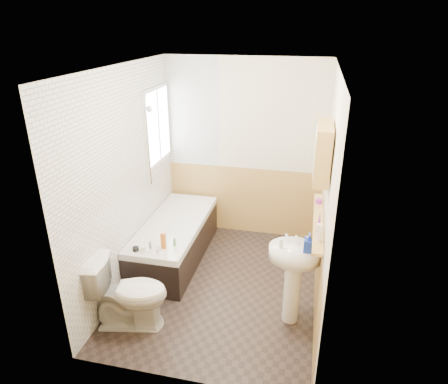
{
  "coord_description": "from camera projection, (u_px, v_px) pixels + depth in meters",
  "views": [
    {
      "loc": [
        0.91,
        -3.83,
        2.91
      ],
      "look_at": [
        0.0,
        0.15,
        1.15
      ],
      "focal_mm": 32.0,
      "sensor_mm": 36.0,
      "label": 1
    }
  ],
  "objects": [
    {
      "name": "tile_cladding_left",
      "position": [
        127.0,
        180.0,
        4.49
      ],
      "size": [
        0.01,
        2.8,
        2.5
      ],
      "primitive_type": "cube",
      "color": "white",
      "rests_on": "wall_left"
    },
    {
      "name": "pine_shelf",
      "position": [
        318.0,
        221.0,
        4.04
      ],
      "size": [
        0.1,
        1.33,
        0.03
      ],
      "primitive_type": "cube",
      "color": "tan",
      "rests_on": "wall_right"
    },
    {
      "name": "wall_back",
      "position": [
        244.0,
        150.0,
        5.53
      ],
      "size": [
        2.2,
        0.02,
        2.5
      ],
      "primitive_type": "cube",
      "color": "beige",
      "rests_on": "ground"
    },
    {
      "name": "bathtub",
      "position": [
        175.0,
        239.0,
        5.22
      ],
      "size": [
        0.7,
        1.73,
        0.67
      ],
      "color": "black",
      "rests_on": "floor"
    },
    {
      "name": "clear_bottle",
      "position": [
        281.0,
        243.0,
        3.85
      ],
      "size": [
        0.05,
        0.05,
        0.1
      ],
      "primitive_type": "cylinder",
      "rotation": [
        0.0,
        0.0,
        0.36
      ],
      "color": "silver",
      "rests_on": "sink"
    },
    {
      "name": "medicine_cabinet",
      "position": [
        323.0,
        152.0,
        3.68
      ],
      "size": [
        0.15,
        0.58,
        0.52
      ],
      "color": "tan",
      "rests_on": "wall_right"
    },
    {
      "name": "wall_front",
      "position": [
        178.0,
        260.0,
        3.01
      ],
      "size": [
        2.2,
        0.02,
        2.5
      ],
      "primitive_type": "cube",
      "color": "beige",
      "rests_on": "ground"
    },
    {
      "name": "green_bottle",
      "position": [
        319.0,
        222.0,
        3.74
      ],
      "size": [
        0.05,
        0.05,
        0.23
      ],
      "primitive_type": "cone",
      "rotation": [
        0.0,
        0.0,
        0.13
      ],
      "color": "purple",
      "rests_on": "pine_shelf"
    },
    {
      "name": "wainscot_right",
      "position": [
        318.0,
        261.0,
        4.34
      ],
      "size": [
        0.01,
        2.8,
        1.0
      ],
      "primitive_type": "cube",
      "color": "tan",
      "rests_on": "wall_right"
    },
    {
      "name": "black_jar",
      "position": [
        319.0,
        201.0,
        4.39
      ],
      "size": [
        0.09,
        0.09,
        0.04
      ],
      "primitive_type": "cylinder",
      "rotation": [
        0.0,
        0.0,
        -0.41
      ],
      "color": "purple",
      "rests_on": "pine_shelf"
    },
    {
      "name": "blue_gel",
      "position": [
        163.0,
        241.0,
        4.48
      ],
      "size": [
        0.05,
        0.04,
        0.19
      ],
      "primitive_type": "cube",
      "rotation": [
        0.0,
        0.0,
        -0.03
      ],
      "color": "orange",
      "rests_on": "bathtub"
    },
    {
      "name": "window",
      "position": [
        158.0,
        126.0,
        5.18
      ],
      "size": [
        0.03,
        0.79,
        0.99
      ],
      "color": "white",
      "rests_on": "wall_left"
    },
    {
      "name": "foam_can",
      "position": [
        319.0,
        233.0,
        3.61
      ],
      "size": [
        0.06,
        0.06,
        0.17
      ],
      "primitive_type": "cylinder",
      "rotation": [
        0.0,
        0.0,
        -0.14
      ],
      "color": "silver",
      "rests_on": "pine_shelf"
    },
    {
      "name": "toilet",
      "position": [
        129.0,
        293.0,
        4.01
      ],
      "size": [
        0.86,
        0.58,
        0.77
      ],
      "primitive_type": "imported",
      "rotation": [
        0.0,
        0.0,
        1.75
      ],
      "color": "white",
      "rests_on": "floor"
    },
    {
      "name": "tile_return_back",
      "position": [
        192.0,
        112.0,
        5.46
      ],
      "size": [
        0.75,
        0.01,
        1.5
      ],
      "primitive_type": "cube",
      "color": "white",
      "rests_on": "wall_back"
    },
    {
      "name": "sink",
      "position": [
        294.0,
        269.0,
        3.98
      ],
      "size": [
        0.51,
        0.42,
        0.99
      ],
      "rotation": [
        0.0,
        0.0,
        0.07
      ],
      "color": "white",
      "rests_on": "floor"
    },
    {
      "name": "ceiling",
      "position": [
        220.0,
        67.0,
        3.77
      ],
      "size": [
        2.8,
        2.8,
        0.0
      ],
      "primitive_type": "plane",
      "rotation": [
        3.14,
        0.0,
        0.0
      ],
      "color": "white",
      "rests_on": "ground"
    },
    {
      "name": "wall_right",
      "position": [
        327.0,
        198.0,
        4.04
      ],
      "size": [
        0.02,
        2.8,
        2.5
      ],
      "primitive_type": "cube",
      "color": "beige",
      "rests_on": "ground"
    },
    {
      "name": "wainscot_front",
      "position": [
        183.0,
        335.0,
        3.32
      ],
      "size": [
        2.2,
        0.01,
        1.0
      ],
      "primitive_type": "cube",
      "color": "tan",
      "rests_on": "wall_front"
    },
    {
      "name": "floor",
      "position": [
        221.0,
        285.0,
        4.76
      ],
      "size": [
        2.8,
        2.8,
        0.0
      ],
      "primitive_type": "plane",
      "color": "black",
      "rests_on": "ground"
    },
    {
      "name": "shower_riser",
      "position": [
        148.0,
        132.0,
        4.82
      ],
      "size": [
        0.1,
        0.08,
        1.16
      ],
      "color": "silver",
      "rests_on": "wall_left"
    },
    {
      "name": "orange_bottle",
      "position": [
        175.0,
        242.0,
        4.56
      ],
      "size": [
        0.04,
        0.04,
        0.09
      ],
      "primitive_type": "cylinder",
      "rotation": [
        0.0,
        0.0,
        -0.32
      ],
      "color": "#388447",
      "rests_on": "bathtub"
    },
    {
      "name": "wainscot_back",
      "position": [
        243.0,
        200.0,
        5.81
      ],
      "size": [
        2.2,
        0.01,
        1.0
      ],
      "primitive_type": "cube",
      "color": "tan",
      "rests_on": "wall_back"
    },
    {
      "name": "wall_left",
      "position": [
        125.0,
        180.0,
        4.49
      ],
      "size": [
        0.02,
        2.8,
        2.5
      ],
      "primitive_type": "cube",
      "color": "beige",
      "rests_on": "ground"
    },
    {
      "name": "cream_jar",
      "position": [
        136.0,
        249.0,
        4.47
      ],
      "size": [
        0.09,
        0.09,
        0.04
      ],
      "primitive_type": "cylinder",
      "rotation": [
        0.0,
        0.0,
        0.4
      ],
      "color": "black",
      "rests_on": "bathtub"
    },
    {
      "name": "soap_bottle",
      "position": [
        308.0,
        247.0,
        3.79
      ],
      "size": [
        0.09,
        0.19,
        0.09
      ],
      "primitive_type": "imported",
      "rotation": [
        0.0,
        0.0,
        -0.02
      ],
      "color": "#19339E",
      "rests_on": "sink"
    }
  ]
}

